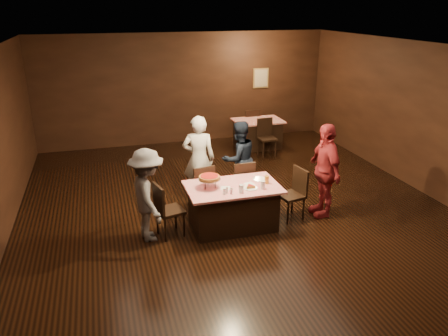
{
  "coord_description": "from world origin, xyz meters",
  "views": [
    {
      "loc": [
        -2.32,
        -6.82,
        3.7
      ],
      "look_at": [
        -0.33,
        0.04,
        1.0
      ],
      "focal_mm": 35.0,
      "sensor_mm": 36.0,
      "label": 1
    }
  ],
  "objects_px": {
    "back_table": "(258,134)",
    "chair_back_near": "(267,138)",
    "glass_front_left": "(241,189)",
    "pizza_stand": "(209,178)",
    "chair_end_left": "(170,209)",
    "chair_back_far": "(250,125)",
    "chair_far_right": "(241,183)",
    "glass_amber": "(267,180)",
    "chair_end_right": "(291,194)",
    "chair_far_left": "(200,188)",
    "main_table": "(233,206)",
    "diner_white_jacket": "(199,159)",
    "glass_front_right": "(263,185)",
    "plate_empty": "(260,179)",
    "diner_navy_hoodie": "(239,159)",
    "diner_grey_knit": "(148,195)",
    "diner_red_shirt": "(325,170)"
  },
  "relations": [
    {
      "from": "diner_grey_knit",
      "to": "glass_front_right",
      "type": "relative_size",
      "value": 11.2
    },
    {
      "from": "plate_empty",
      "to": "glass_front_left",
      "type": "xyz_separation_m",
      "value": [
        -0.5,
        -0.45,
        0.06
      ]
    },
    {
      "from": "chair_back_near",
      "to": "diner_white_jacket",
      "type": "bearing_deg",
      "value": -138.17
    },
    {
      "from": "chair_far_left",
      "to": "chair_back_near",
      "type": "relative_size",
      "value": 1.0
    },
    {
      "from": "chair_back_far",
      "to": "glass_front_left",
      "type": "height_order",
      "value": "chair_back_far"
    },
    {
      "from": "diner_white_jacket",
      "to": "glass_front_right",
      "type": "distance_m",
      "value": 1.68
    },
    {
      "from": "pizza_stand",
      "to": "plate_empty",
      "type": "xyz_separation_m",
      "value": [
        0.95,
        0.1,
        -0.17
      ]
    },
    {
      "from": "chair_back_near",
      "to": "diner_red_shirt",
      "type": "bearing_deg",
      "value": -95.81
    },
    {
      "from": "chair_back_far",
      "to": "plate_empty",
      "type": "height_order",
      "value": "chair_back_far"
    },
    {
      "from": "chair_end_right",
      "to": "diner_grey_knit",
      "type": "height_order",
      "value": "diner_grey_knit"
    },
    {
      "from": "chair_end_left",
      "to": "pizza_stand",
      "type": "distance_m",
      "value": 0.85
    },
    {
      "from": "back_table",
      "to": "chair_back_near",
      "type": "relative_size",
      "value": 1.37
    },
    {
      "from": "chair_back_far",
      "to": "chair_back_near",
      "type": "bearing_deg",
      "value": 89.78
    },
    {
      "from": "chair_back_near",
      "to": "glass_front_left",
      "type": "distance_m",
      "value": 4.22
    },
    {
      "from": "chair_back_near",
      "to": "glass_front_right",
      "type": "xyz_separation_m",
      "value": [
        -1.54,
        -3.68,
        0.37
      ]
    },
    {
      "from": "glass_front_right",
      "to": "chair_far_right",
      "type": "bearing_deg",
      "value": 92.86
    },
    {
      "from": "glass_front_left",
      "to": "pizza_stand",
      "type": "bearing_deg",
      "value": 142.13
    },
    {
      "from": "diner_grey_knit",
      "to": "glass_amber",
      "type": "distance_m",
      "value": 2.05
    },
    {
      "from": "chair_end_right",
      "to": "glass_front_right",
      "type": "distance_m",
      "value": 0.79
    },
    {
      "from": "plate_empty",
      "to": "glass_front_right",
      "type": "distance_m",
      "value": 0.42
    },
    {
      "from": "chair_far_left",
      "to": "glass_amber",
      "type": "relative_size",
      "value": 6.79
    },
    {
      "from": "chair_end_left",
      "to": "diner_red_shirt",
      "type": "height_order",
      "value": "diner_red_shirt"
    },
    {
      "from": "diner_navy_hoodie",
      "to": "pizza_stand",
      "type": "height_order",
      "value": "diner_navy_hoodie"
    },
    {
      "from": "chair_back_far",
      "to": "glass_front_right",
      "type": "xyz_separation_m",
      "value": [
        -1.54,
        -4.98,
        0.37
      ]
    },
    {
      "from": "chair_back_far",
      "to": "diner_grey_knit",
      "type": "distance_m",
      "value": 5.87
    },
    {
      "from": "chair_back_near",
      "to": "diner_navy_hoodie",
      "type": "bearing_deg",
      "value": -125.94
    },
    {
      "from": "chair_back_near",
      "to": "back_table",
      "type": "bearing_deg",
      "value": 88.35
    },
    {
      "from": "chair_back_far",
      "to": "chair_end_right",
      "type": "bearing_deg",
      "value": 79.13
    },
    {
      "from": "diner_navy_hoodie",
      "to": "glass_amber",
      "type": "xyz_separation_m",
      "value": [
        0.07,
        -1.33,
        0.06
      ]
    },
    {
      "from": "chair_back_near",
      "to": "glass_front_left",
      "type": "bearing_deg",
      "value": -119.12
    },
    {
      "from": "chair_far_left",
      "to": "main_table",
      "type": "bearing_deg",
      "value": 106.61
    },
    {
      "from": "glass_front_left",
      "to": "chair_far_right",
      "type": "bearing_deg",
      "value": 71.57
    },
    {
      "from": "back_table",
      "to": "diner_white_jacket",
      "type": "distance_m",
      "value": 3.71
    },
    {
      "from": "chair_far_right",
      "to": "glass_amber",
      "type": "xyz_separation_m",
      "value": [
        0.2,
        -0.8,
        0.37
      ]
    },
    {
      "from": "diner_white_jacket",
      "to": "diner_grey_knit",
      "type": "distance_m",
      "value": 1.72
    },
    {
      "from": "chair_back_far",
      "to": "plate_empty",
      "type": "distance_m",
      "value": 4.81
    },
    {
      "from": "main_table",
      "to": "chair_end_right",
      "type": "xyz_separation_m",
      "value": [
        1.1,
        0.0,
        0.09
      ]
    },
    {
      "from": "chair_far_right",
      "to": "pizza_stand",
      "type": "bearing_deg",
      "value": 39.44
    },
    {
      "from": "chair_end_left",
      "to": "chair_back_near",
      "type": "relative_size",
      "value": 1.0
    },
    {
      "from": "chair_end_right",
      "to": "chair_end_left",
      "type": "bearing_deg",
      "value": -101.57
    },
    {
      "from": "diner_white_jacket",
      "to": "chair_back_near",
      "type": "bearing_deg",
      "value": -121.5
    },
    {
      "from": "diner_grey_knit",
      "to": "glass_amber",
      "type": "xyz_separation_m",
      "value": [
        2.05,
        -0.03,
        0.06
      ]
    },
    {
      "from": "diner_grey_knit",
      "to": "chair_back_far",
      "type": "bearing_deg",
      "value": -44.06
    },
    {
      "from": "chair_end_left",
      "to": "diner_red_shirt",
      "type": "relative_size",
      "value": 0.54
    },
    {
      "from": "diner_white_jacket",
      "to": "diner_navy_hoodie",
      "type": "height_order",
      "value": "diner_white_jacket"
    },
    {
      "from": "back_table",
      "to": "diner_navy_hoodie",
      "type": "height_order",
      "value": "diner_navy_hoodie"
    },
    {
      "from": "diner_navy_hoodie",
      "to": "chair_end_left",
      "type": "bearing_deg",
      "value": 23.41
    },
    {
      "from": "chair_far_left",
      "to": "glass_front_right",
      "type": "relative_size",
      "value": 6.79
    },
    {
      "from": "chair_far_right",
      "to": "chair_far_left",
      "type": "bearing_deg",
      "value": -1.74
    },
    {
      "from": "chair_far_left",
      "to": "glass_front_left",
      "type": "xyz_separation_m",
      "value": [
        0.45,
        -1.05,
        0.37
      ]
    }
  ]
}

